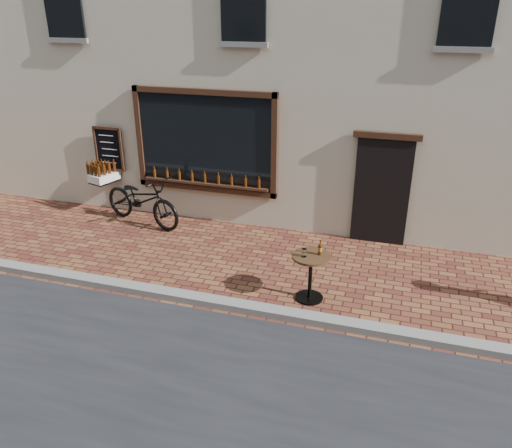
# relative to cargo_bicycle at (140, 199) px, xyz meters

# --- Properties ---
(ground) EXTENTS (90.00, 90.00, 0.00)m
(ground) POSITION_rel_cargo_bicycle_xyz_m (3.28, -2.89, -0.58)
(ground) COLOR #51221A
(ground) RESTS_ON ground
(kerb) EXTENTS (90.00, 0.25, 0.12)m
(kerb) POSITION_rel_cargo_bicycle_xyz_m (3.28, -2.69, -0.52)
(kerb) COLOR slate
(kerb) RESTS_ON ground
(cargo_bicycle) EXTENTS (2.62, 1.38, 1.21)m
(cargo_bicycle) POSITION_rel_cargo_bicycle_xyz_m (0.00, 0.00, 0.00)
(cargo_bicycle) COLOR black
(cargo_bicycle) RESTS_ON ground
(bistro_table) EXTENTS (0.64, 0.64, 1.10)m
(bistro_table) POSITION_rel_cargo_bicycle_xyz_m (4.27, -2.03, 0.01)
(bistro_table) COLOR black
(bistro_table) RESTS_ON ground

